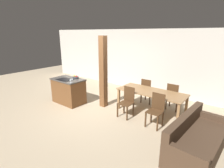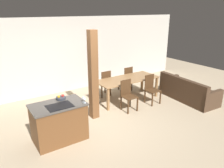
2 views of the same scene
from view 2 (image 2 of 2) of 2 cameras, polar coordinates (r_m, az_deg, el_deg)
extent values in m
plane|color=tan|center=(6.09, -3.71, -10.04)|extent=(16.00, 16.00, 0.00)
cube|color=beige|center=(8.06, -14.17, 7.00)|extent=(11.20, 0.08, 2.70)
cube|color=brown|center=(5.30, -13.63, -9.88)|extent=(1.17, 0.70, 0.88)
cube|color=#4C4742|center=(5.10, -14.02, -5.35)|extent=(1.21, 0.74, 0.04)
cube|color=black|center=(4.97, -13.51, -5.63)|extent=(0.56, 0.40, 0.01)
cylinder|color=#383D47|center=(5.33, -13.22, -3.56)|extent=(0.23, 0.23, 0.05)
sphere|color=red|center=(5.33, -12.76, -2.97)|extent=(0.07, 0.07, 0.07)
sphere|color=gold|center=(5.29, -13.74, -3.24)|extent=(0.07, 0.07, 0.07)
cylinder|color=silver|center=(5.01, -7.10, -4.92)|extent=(0.06, 0.06, 0.00)
cylinder|color=silver|center=(5.00, -7.12, -4.46)|extent=(0.01, 0.01, 0.08)
cone|color=silver|center=(4.97, -7.16, -3.65)|extent=(0.06, 0.06, 0.07)
cylinder|color=silver|center=(5.08, -7.49, -4.63)|extent=(0.06, 0.06, 0.00)
cylinder|color=silver|center=(5.06, -7.51, -4.18)|extent=(0.01, 0.01, 0.08)
cone|color=silver|center=(5.03, -7.55, -3.37)|extent=(0.06, 0.06, 0.07)
cube|color=olive|center=(7.33, 4.00, 1.31)|extent=(2.16, 0.89, 0.03)
cube|color=olive|center=(6.62, -1.04, -4.06)|extent=(0.07, 0.07, 0.71)
cube|color=olive|center=(7.83, 11.53, -0.74)|extent=(0.07, 0.07, 0.71)
cube|color=olive|center=(7.23, -4.31, -2.09)|extent=(0.07, 0.07, 0.71)
cube|color=olive|center=(8.34, 7.86, 0.72)|extent=(0.07, 0.07, 0.71)
cube|color=#472D19|center=(6.60, 4.55, -3.36)|extent=(0.40, 0.40, 0.02)
cube|color=#472D19|center=(6.65, 3.59, -0.85)|extent=(0.38, 0.02, 0.48)
cube|color=#472D19|center=(6.46, 4.23, -6.07)|extent=(0.04, 0.04, 0.44)
cube|color=#472D19|center=(6.67, 6.64, -5.32)|extent=(0.04, 0.04, 0.44)
cube|color=#472D19|center=(6.72, 2.37, -5.01)|extent=(0.04, 0.04, 0.44)
cube|color=#472D19|center=(6.91, 4.75, -4.33)|extent=(0.04, 0.04, 0.44)
cube|color=#472D19|center=(7.20, 10.63, -1.68)|extent=(0.40, 0.40, 0.02)
cube|color=#472D19|center=(7.25, 9.71, 0.61)|extent=(0.38, 0.02, 0.48)
cube|color=#472D19|center=(7.05, 10.48, -4.12)|extent=(0.04, 0.04, 0.44)
cube|color=#472D19|center=(7.29, 12.49, -3.48)|extent=(0.04, 0.04, 0.44)
cube|color=#472D19|center=(7.29, 8.56, -3.23)|extent=(0.04, 0.04, 0.44)
cube|color=#472D19|center=(7.52, 10.57, -2.64)|extent=(0.04, 0.04, 0.44)
cube|color=#472D19|center=(7.74, -2.27, 0.13)|extent=(0.40, 0.40, 0.02)
cube|color=#472D19|center=(7.51, -1.53, 1.55)|extent=(0.38, 0.02, 0.48)
cube|color=#472D19|center=(8.05, -1.84, -0.84)|extent=(0.04, 0.04, 0.44)
cube|color=#472D19|center=(7.88, -4.02, -1.32)|extent=(0.04, 0.04, 0.44)
cube|color=#472D19|center=(7.77, -0.45, -1.58)|extent=(0.04, 0.04, 0.44)
cube|color=#472D19|center=(7.59, -2.68, -2.10)|extent=(0.04, 0.04, 0.44)
cube|color=#472D19|center=(8.26, 3.47, 1.34)|extent=(0.40, 0.40, 0.02)
cube|color=#472D19|center=(8.04, 4.32, 2.70)|extent=(0.38, 0.02, 0.48)
cube|color=#472D19|center=(8.57, 3.67, 0.39)|extent=(0.04, 0.04, 0.44)
cube|color=#472D19|center=(8.37, 1.74, -0.04)|extent=(0.04, 0.04, 0.44)
cube|color=#472D19|center=(8.31, 5.15, -0.26)|extent=(0.04, 0.04, 0.44)
cube|color=#472D19|center=(8.10, 3.19, -0.72)|extent=(0.04, 0.04, 0.44)
cube|color=#473323|center=(7.90, 19.28, -2.27)|extent=(0.96, 2.04, 0.45)
cube|color=#473323|center=(7.53, 17.93, 0.10)|extent=(0.30, 2.00, 0.35)
cube|color=#473323|center=(7.36, 24.69, -3.96)|extent=(0.83, 0.20, 0.59)
cube|color=#473323|center=(8.47, 14.69, 0.10)|extent=(0.83, 0.20, 0.59)
cube|color=brown|center=(5.93, -4.91, 2.07)|extent=(0.21, 0.21, 2.46)
camera|label=1|loc=(6.62, 51.91, 8.41)|focal=28.00mm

